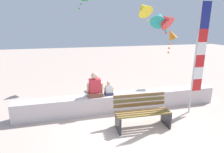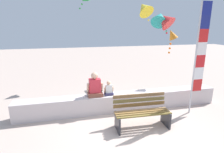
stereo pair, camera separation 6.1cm
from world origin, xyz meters
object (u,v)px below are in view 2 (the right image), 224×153
at_px(park_bench, 142,113).
at_px(kite_teal, 160,18).
at_px(kite_yellow, 144,8).
at_px(person_adult, 95,87).
at_px(kite_red, 164,20).
at_px(person_child, 109,89).
at_px(flag_banner, 199,53).
at_px(kite_orange, 172,35).

bearing_deg(park_bench, kite_teal, 57.63).
height_order(kite_teal, kite_yellow, kite_yellow).
bearing_deg(kite_teal, kite_yellow, 96.46).
height_order(person_adult, kite_yellow, kite_yellow).
relative_size(park_bench, kite_red, 1.43).
bearing_deg(kite_yellow, park_bench, -112.11).
bearing_deg(person_child, flag_banner, -15.21).
height_order(flag_banner, kite_orange, flag_banner).
bearing_deg(flag_banner, kite_orange, 93.10).
xyz_separation_m(person_child, kite_orange, (2.54, 0.76, 1.63)).
bearing_deg(kite_teal, person_child, -143.81).
relative_size(kite_teal, kite_orange, 1.09).
height_order(kite_red, kite_teal, kite_teal).
xyz_separation_m(flag_banner, kite_red, (0.11, 2.46, 1.03)).
distance_m(kite_red, kite_orange, 1.15).
xyz_separation_m(flag_banner, kite_yellow, (-0.17, 3.96, 1.59)).
bearing_deg(kite_red, kite_teal, 128.27).
distance_m(flag_banner, kite_yellow, 4.27).
xyz_separation_m(person_adult, kite_orange, (2.99, 0.76, 1.51)).
height_order(flag_banner, kite_red, flag_banner).
height_order(park_bench, kite_yellow, kite_yellow).
distance_m(person_adult, kite_red, 4.17).
bearing_deg(kite_orange, kite_red, 79.23).
bearing_deg(kite_orange, kite_teal, 86.99).
height_order(person_adult, person_child, person_adult).
bearing_deg(kite_orange, kite_yellow, 92.10).
distance_m(person_adult, kite_orange, 3.43).
bearing_deg(kite_teal, flag_banner, -89.58).
distance_m(kite_teal, kite_orange, 1.31).
bearing_deg(kite_yellow, person_adult, -131.76).
relative_size(park_bench, kite_teal, 1.41).
bearing_deg(kite_yellow, person_child, -127.08).
xyz_separation_m(person_child, flag_banner, (2.62, -0.71, 1.16)).
relative_size(park_bench, flag_banner, 0.45).
height_order(park_bench, kite_orange, kite_orange).
bearing_deg(kite_orange, park_bench, -134.49).
distance_m(flag_banner, kite_teal, 2.84).
distance_m(kite_red, kite_teal, 0.22).
relative_size(park_bench, kite_orange, 1.54).
distance_m(person_child, kite_red, 3.91).
bearing_deg(person_child, kite_yellow, 52.92).
height_order(person_child, kite_red, kite_red).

